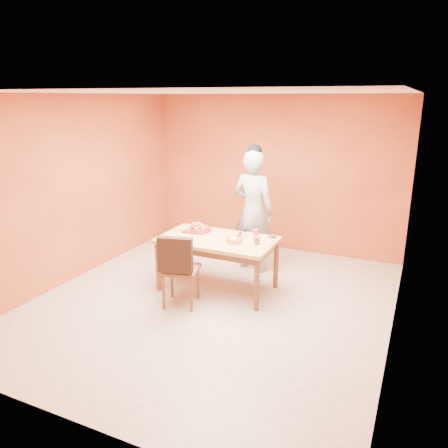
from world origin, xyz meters
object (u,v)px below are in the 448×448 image
at_px(red_dinner_plate, 203,231).
at_px(magenta_glass, 255,234).
at_px(person, 253,211).
at_px(checker_tin, 272,236).
at_px(dining_chair, 180,268).
at_px(egg_ornament, 257,240).
at_px(dining_table, 217,245).
at_px(pastry_platter, 197,230).
at_px(sponge_cake, 234,240).

relative_size(red_dinner_plate, magenta_glass, 2.24).
xyz_separation_m(person, checker_tin, (0.50, -0.58, -0.17)).
distance_m(dining_chair, egg_ornament, 1.08).
bearing_deg(person, magenta_glass, 123.33).
distance_m(dining_chair, magenta_glass, 1.18).
distance_m(dining_table, pastry_platter, 0.47).
bearing_deg(dining_chair, magenta_glass, 38.16).
bearing_deg(magenta_glass, egg_ornament, -66.14).
height_order(person, egg_ornament, person).
xyz_separation_m(dining_table, dining_chair, (-0.23, -0.66, -0.15)).
xyz_separation_m(sponge_cake, magenta_glass, (0.18, 0.34, 0.02)).
bearing_deg(sponge_cake, dining_table, 163.65).
height_order(dining_table, red_dinner_plate, red_dinner_plate).
relative_size(pastry_platter, magenta_glass, 2.88).
relative_size(red_dinner_plate, egg_ornament, 2.07).
relative_size(person, egg_ornament, 15.66).
bearing_deg(red_dinner_plate, magenta_glass, 2.86).
xyz_separation_m(red_dinner_plate, sponge_cake, (0.63, -0.30, 0.03)).
bearing_deg(magenta_glass, sponge_cake, -117.46).
xyz_separation_m(pastry_platter, red_dinner_plate, (0.09, 0.03, -0.00)).
bearing_deg(sponge_cake, red_dinner_plate, 154.30).
height_order(dining_chair, sponge_cake, dining_chair).
distance_m(person, egg_ornament, 1.03).
bearing_deg(sponge_cake, magenta_glass, 62.54).
bearing_deg(checker_tin, person, 131.04).
height_order(dining_table, dining_chair, dining_chair).
height_order(dining_table, egg_ornament, egg_ornament).
relative_size(dining_chair, sponge_cake, 4.39).
relative_size(pastry_platter, red_dinner_plate, 1.28).
bearing_deg(person, sponge_cake, 106.32).
bearing_deg(checker_tin, pastry_platter, -171.48).
height_order(pastry_platter, red_dinner_plate, pastry_platter).
height_order(dining_chair, pastry_platter, dining_chair).
bearing_deg(egg_ornament, person, 121.27).
relative_size(dining_chair, egg_ornament, 8.23).
height_order(person, pastry_platter, person).
height_order(red_dinner_plate, magenta_glass, magenta_glass).
relative_size(person, checker_tin, 18.57).
height_order(dining_chair, egg_ornament, dining_chair).
distance_m(red_dinner_plate, egg_ornament, 0.95).
bearing_deg(checker_tin, egg_ornament, -104.59).
distance_m(person, sponge_cake, 1.03).
relative_size(dining_table, checker_tin, 15.64).
bearing_deg(person, dining_chair, 85.58).
bearing_deg(sponge_cake, dining_chair, -132.28).
distance_m(dining_table, checker_tin, 0.77).
bearing_deg(magenta_glass, red_dinner_plate, -177.14).
height_order(pastry_platter, egg_ornament, egg_ornament).
xyz_separation_m(dining_table, magenta_glass, (0.47, 0.26, 0.15)).
bearing_deg(sponge_cake, egg_ornament, 14.09).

